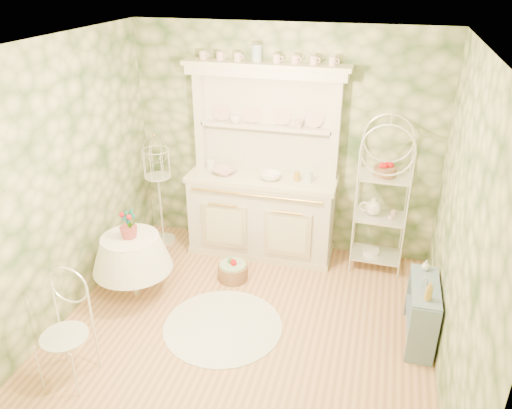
% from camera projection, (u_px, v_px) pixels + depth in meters
% --- Properties ---
extents(floor, '(3.60, 3.60, 0.00)m').
position_uv_depth(floor, '(243.00, 331.00, 4.90)').
color(floor, tan).
rests_on(floor, ground).
extents(ceiling, '(3.60, 3.60, 0.00)m').
position_uv_depth(ceiling, '(239.00, 46.00, 3.72)').
color(ceiling, white).
rests_on(ceiling, floor).
extents(wall_left, '(3.60, 3.60, 0.00)m').
position_uv_depth(wall_left, '(59.00, 187.00, 4.72)').
color(wall_left, beige).
rests_on(wall_left, floor).
extents(wall_right, '(3.60, 3.60, 0.00)m').
position_uv_depth(wall_right, '(462.00, 234.00, 3.90)').
color(wall_right, beige).
rests_on(wall_right, floor).
extents(wall_back, '(3.60, 3.60, 0.00)m').
position_uv_depth(wall_back, '(284.00, 143.00, 5.87)').
color(wall_back, beige).
rests_on(wall_back, floor).
extents(wall_front, '(3.60, 3.60, 0.00)m').
position_uv_depth(wall_front, '(149.00, 348.00, 2.75)').
color(wall_front, beige).
rests_on(wall_front, floor).
extents(kitchen_dresser, '(1.87, 0.61, 2.29)m').
position_uv_depth(kitchen_dresser, '(262.00, 166.00, 5.77)').
color(kitchen_dresser, silver).
rests_on(kitchen_dresser, floor).
extents(bakers_rack, '(0.53, 0.39, 1.66)m').
position_uv_depth(bakers_rack, '(381.00, 203.00, 5.60)').
color(bakers_rack, white).
rests_on(bakers_rack, floor).
extents(side_shelf, '(0.33, 0.68, 0.56)m').
position_uv_depth(side_shelf, '(421.00, 315.00, 4.69)').
color(side_shelf, '#718AA3').
rests_on(side_shelf, floor).
extents(round_table, '(0.81, 0.81, 0.68)m').
position_uv_depth(round_table, '(134.00, 267.00, 5.30)').
color(round_table, white).
rests_on(round_table, floor).
extents(cafe_chair, '(0.42, 0.42, 0.91)m').
position_uv_depth(cafe_chair, '(64.00, 336.00, 4.16)').
color(cafe_chair, white).
rests_on(cafe_chair, floor).
extents(birdcage_stand, '(0.39, 0.39, 1.50)m').
position_uv_depth(birdcage_stand, '(159.00, 188.00, 6.16)').
color(birdcage_stand, white).
rests_on(birdcage_stand, floor).
extents(floor_basket, '(0.43, 0.43, 0.24)m').
position_uv_depth(floor_basket, '(233.00, 270.00, 5.66)').
color(floor_basket, '#936749').
rests_on(floor_basket, floor).
extents(lace_rug, '(1.57, 1.57, 0.01)m').
position_uv_depth(lace_rug, '(223.00, 326.00, 4.96)').
color(lace_rug, white).
rests_on(lace_rug, floor).
extents(bowl_floral, '(0.35, 0.35, 0.07)m').
position_uv_depth(bowl_floral, '(224.00, 173.00, 5.90)').
color(bowl_floral, white).
rests_on(bowl_floral, kitchen_dresser).
extents(bowl_white, '(0.32, 0.32, 0.08)m').
position_uv_depth(bowl_white, '(270.00, 179.00, 5.75)').
color(bowl_white, white).
rests_on(bowl_white, kitchen_dresser).
extents(cup_left, '(0.16, 0.16, 0.10)m').
position_uv_depth(cup_left, '(235.00, 121.00, 5.79)').
color(cup_left, white).
rests_on(cup_left, kitchen_dresser).
extents(cup_right, '(0.13, 0.13, 0.10)m').
position_uv_depth(cup_right, '(299.00, 125.00, 5.61)').
color(cup_right, white).
rests_on(cup_right, kitchen_dresser).
extents(potted_geranium, '(0.19, 0.16, 0.31)m').
position_uv_depth(potted_geranium, '(130.00, 226.00, 5.07)').
color(potted_geranium, '#3F7238').
rests_on(potted_geranium, round_table).
extents(bottle_amber, '(0.09, 0.09, 0.18)m').
position_uv_depth(bottle_amber, '(429.00, 293.00, 4.32)').
color(bottle_amber, '#B08B30').
rests_on(bottle_amber, side_shelf).
extents(bottle_blue, '(0.06, 0.06, 0.11)m').
position_uv_depth(bottle_blue, '(425.00, 282.00, 4.52)').
color(bottle_blue, '#90A8BD').
rests_on(bottle_blue, side_shelf).
extents(bottle_glass, '(0.09, 0.09, 0.10)m').
position_uv_depth(bottle_glass, '(426.00, 267.00, 4.76)').
color(bottle_glass, silver).
rests_on(bottle_glass, side_shelf).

